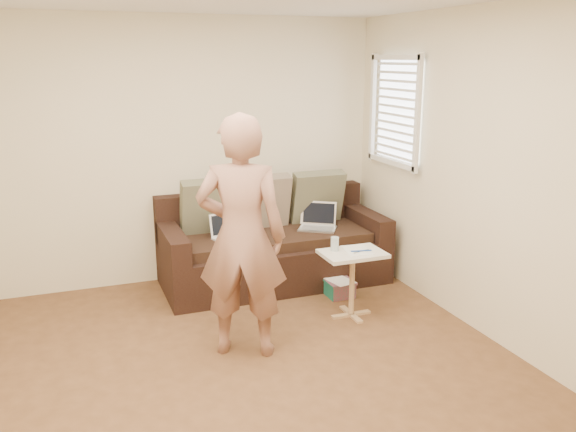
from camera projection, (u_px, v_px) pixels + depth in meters
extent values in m
plane|color=#53361F|center=(252.00, 381.00, 4.23)|extent=(4.50, 4.50, 0.00)
plane|color=beige|center=(181.00, 152.00, 5.93)|extent=(4.00, 0.00, 4.00)
plane|color=beige|center=(466.00, 358.00, 1.86)|extent=(4.00, 0.00, 4.00)
plane|color=beige|center=(501.00, 179.00, 4.58)|extent=(0.00, 4.50, 4.50)
imported|color=#9B5F54|center=(241.00, 237.00, 4.44)|extent=(0.80, 0.69, 1.84)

